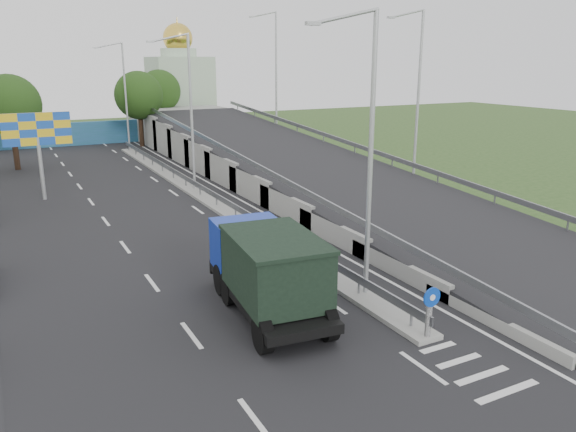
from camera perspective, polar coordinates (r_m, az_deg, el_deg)
ground at (r=17.38m, az=18.85°, el=-15.02°), size 160.00×160.00×0.00m
road_surface at (r=32.28m, az=-11.61°, el=-0.22°), size 26.00×90.00×0.04m
median at (r=36.82m, az=-8.90°, el=2.02°), size 1.00×44.00×0.20m
overpass_ramp at (r=39.45m, az=1.40°, el=5.55°), size 10.00×50.00×3.50m
median_guardrail at (r=36.67m, az=-8.94°, el=3.00°), size 0.09×44.00×0.71m
sign_bollard at (r=18.26m, az=14.19°, el=-9.43°), size 0.64×0.23×1.67m
lamp_post_near at (r=19.85m, az=8.00°, el=7.33°), size 2.74×0.18×10.08m
lamp_post_mid at (r=37.86m, az=-10.11°, el=11.09°), size 2.74×0.18×10.08m
lamp_post_far at (r=57.21m, az=-16.39°, el=12.14°), size 2.74×0.18×10.08m
blue_wall at (r=62.85m, az=-20.89°, el=7.78°), size 30.00×0.50×2.40m
church at (r=73.24m, az=-10.89°, el=12.71°), size 7.00×7.00×13.80m
billboard at (r=38.31m, az=-24.13°, el=7.60°), size 4.00×0.24×5.50m
tree_left_mid at (r=50.12m, az=-26.43°, el=10.05°), size 4.80×4.80×7.60m
tree_median_far at (r=59.59m, az=-14.93°, el=11.75°), size 4.80×4.80×7.60m
tree_ramp_far at (r=67.34m, az=-12.93°, el=12.26°), size 4.80×4.80×7.60m
dump_truck at (r=19.55m, az=-2.19°, el=-5.19°), size 3.23×7.10×3.03m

